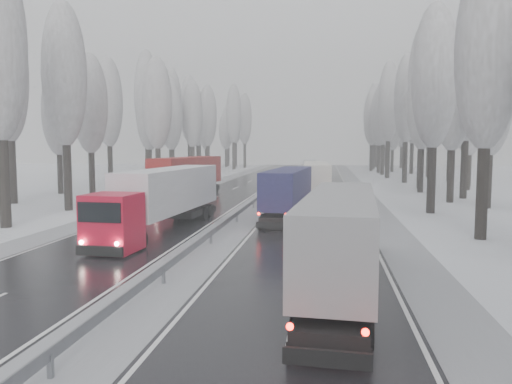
% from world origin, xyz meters
% --- Properties ---
extents(ground, '(260.00, 260.00, 0.00)m').
position_xyz_m(ground, '(0.00, 0.00, 0.00)').
color(ground, white).
rests_on(ground, ground).
extents(carriageway_right, '(7.50, 200.00, 0.03)m').
position_xyz_m(carriageway_right, '(5.25, 30.00, 0.01)').
color(carriageway_right, black).
rests_on(carriageway_right, ground).
extents(carriageway_left, '(7.50, 200.00, 0.03)m').
position_xyz_m(carriageway_left, '(-5.25, 30.00, 0.01)').
color(carriageway_left, black).
rests_on(carriageway_left, ground).
extents(median_slush, '(3.00, 200.00, 0.04)m').
position_xyz_m(median_slush, '(0.00, 30.00, 0.02)').
color(median_slush, '#999BA1').
rests_on(median_slush, ground).
extents(shoulder_right, '(2.40, 200.00, 0.04)m').
position_xyz_m(shoulder_right, '(10.20, 30.00, 0.02)').
color(shoulder_right, '#999BA1').
rests_on(shoulder_right, ground).
extents(shoulder_left, '(2.40, 200.00, 0.04)m').
position_xyz_m(shoulder_left, '(-10.20, 30.00, 0.02)').
color(shoulder_left, '#999BA1').
rests_on(shoulder_left, ground).
extents(median_guardrail, '(0.12, 200.00, 0.76)m').
position_xyz_m(median_guardrail, '(0.00, 29.99, 0.60)').
color(median_guardrail, slate).
rests_on(median_guardrail, ground).
extents(tree_16, '(3.60, 3.60, 16.53)m').
position_xyz_m(tree_16, '(15.04, 15.67, 10.67)').
color(tree_16, black).
rests_on(tree_16, ground).
extents(tree_18, '(3.60, 3.60, 16.58)m').
position_xyz_m(tree_18, '(14.51, 27.03, 10.70)').
color(tree_18, black).
rests_on(tree_18, ground).
extents(tree_19, '(3.60, 3.60, 14.57)m').
position_xyz_m(tree_19, '(20.02, 31.03, 9.42)').
color(tree_19, black).
rests_on(tree_19, ground).
extents(tree_20, '(3.60, 3.60, 15.71)m').
position_xyz_m(tree_20, '(17.90, 35.17, 10.14)').
color(tree_20, black).
rests_on(tree_20, ground).
extents(tree_21, '(3.60, 3.60, 18.62)m').
position_xyz_m(tree_21, '(20.12, 39.17, 12.00)').
color(tree_21, black).
rests_on(tree_21, ground).
extents(tree_22, '(3.60, 3.60, 15.86)m').
position_xyz_m(tree_22, '(17.02, 45.60, 10.24)').
color(tree_22, black).
rests_on(tree_22, ground).
extents(tree_23, '(3.60, 3.60, 13.55)m').
position_xyz_m(tree_23, '(23.31, 49.60, 8.77)').
color(tree_23, black).
rests_on(tree_23, ground).
extents(tree_24, '(3.60, 3.60, 20.49)m').
position_xyz_m(tree_24, '(17.90, 51.02, 13.19)').
color(tree_24, black).
rests_on(tree_24, ground).
extents(tree_25, '(3.60, 3.60, 19.44)m').
position_xyz_m(tree_25, '(24.81, 55.02, 12.52)').
color(tree_25, black).
rests_on(tree_25, ground).
extents(tree_26, '(3.60, 3.60, 18.78)m').
position_xyz_m(tree_26, '(17.56, 61.27, 12.10)').
color(tree_26, black).
rests_on(tree_26, ground).
extents(tree_27, '(3.60, 3.60, 17.62)m').
position_xyz_m(tree_27, '(24.72, 65.27, 11.36)').
color(tree_27, black).
rests_on(tree_27, ground).
extents(tree_28, '(3.60, 3.60, 19.62)m').
position_xyz_m(tree_28, '(16.34, 71.95, 12.64)').
color(tree_28, black).
rests_on(tree_28, ground).
extents(tree_29, '(3.60, 3.60, 18.11)m').
position_xyz_m(tree_29, '(23.71, 75.95, 11.67)').
color(tree_29, black).
rests_on(tree_29, ground).
extents(tree_30, '(3.60, 3.60, 17.86)m').
position_xyz_m(tree_30, '(16.56, 81.70, 11.52)').
color(tree_30, black).
rests_on(tree_30, ground).
extents(tree_31, '(3.60, 3.60, 18.58)m').
position_xyz_m(tree_31, '(22.48, 85.70, 11.97)').
color(tree_31, black).
rests_on(tree_31, ground).
extents(tree_32, '(3.60, 3.60, 17.33)m').
position_xyz_m(tree_32, '(16.63, 89.21, 11.18)').
color(tree_32, black).
rests_on(tree_32, ground).
extents(tree_33, '(3.60, 3.60, 14.33)m').
position_xyz_m(tree_33, '(19.77, 93.21, 9.26)').
color(tree_33, black).
rests_on(tree_33, ground).
extents(tree_34, '(3.60, 3.60, 17.63)m').
position_xyz_m(tree_34, '(15.73, 96.32, 11.37)').
color(tree_34, black).
rests_on(tree_34, ground).
extents(tree_35, '(3.60, 3.60, 18.25)m').
position_xyz_m(tree_35, '(24.94, 100.32, 11.77)').
color(tree_35, black).
rests_on(tree_35, ground).
extents(tree_36, '(3.60, 3.60, 20.23)m').
position_xyz_m(tree_36, '(17.04, 106.16, 13.02)').
color(tree_36, black).
rests_on(tree_36, ground).
extents(tree_37, '(3.60, 3.60, 16.37)m').
position_xyz_m(tree_37, '(24.02, 110.16, 10.56)').
color(tree_37, black).
rests_on(tree_37, ground).
extents(tree_38, '(3.60, 3.60, 17.97)m').
position_xyz_m(tree_38, '(18.73, 116.73, 11.59)').
color(tree_38, black).
rests_on(tree_38, ground).
extents(tree_39, '(3.60, 3.60, 16.19)m').
position_xyz_m(tree_39, '(21.55, 120.73, 10.45)').
color(tree_39, black).
rests_on(tree_39, ground).
extents(tree_58, '(3.60, 3.60, 17.21)m').
position_xyz_m(tree_58, '(-15.13, 24.57, 11.10)').
color(tree_58, black).
rests_on(tree_58, ground).
extents(tree_59, '(3.60, 3.60, 18.41)m').
position_xyz_m(tree_59, '(-22.80, 28.57, 11.87)').
color(tree_59, black).
rests_on(tree_59, ground).
extents(tree_60, '(3.60, 3.60, 14.84)m').
position_xyz_m(tree_60, '(-17.75, 34.20, 9.59)').
color(tree_60, black).
rests_on(tree_60, ground).
extents(tree_61, '(3.60, 3.60, 13.95)m').
position_xyz_m(tree_61, '(-23.52, 38.20, 9.02)').
color(tree_61, black).
rests_on(tree_61, ground).
extents(tree_62, '(3.60, 3.60, 16.04)m').
position_xyz_m(tree_62, '(-13.94, 43.73, 10.36)').
color(tree_62, black).
rests_on(tree_62, ground).
extents(tree_63, '(3.60, 3.60, 16.88)m').
position_xyz_m(tree_63, '(-21.85, 47.73, 10.89)').
color(tree_63, black).
rests_on(tree_63, ground).
extents(tree_64, '(3.60, 3.60, 15.42)m').
position_xyz_m(tree_64, '(-18.26, 52.71, 9.96)').
color(tree_64, black).
rests_on(tree_64, ground).
extents(tree_65, '(3.60, 3.60, 19.48)m').
position_xyz_m(tree_65, '(-20.05, 56.71, 12.55)').
color(tree_65, black).
rests_on(tree_65, ground).
extents(tree_66, '(3.60, 3.60, 15.23)m').
position_xyz_m(tree_66, '(-18.16, 62.35, 9.84)').
color(tree_66, black).
rests_on(tree_66, ground).
extents(tree_67, '(3.60, 3.60, 17.09)m').
position_xyz_m(tree_67, '(-19.54, 66.35, 11.03)').
color(tree_67, black).
rests_on(tree_67, ground).
extents(tree_68, '(3.60, 3.60, 16.65)m').
position_xyz_m(tree_68, '(-16.58, 69.11, 10.75)').
color(tree_68, black).
rests_on(tree_68, ground).
extents(tree_69, '(3.60, 3.60, 19.35)m').
position_xyz_m(tree_69, '(-21.42, 73.11, 12.46)').
color(tree_69, black).
rests_on(tree_69, ground).
extents(tree_70, '(3.60, 3.60, 17.09)m').
position_xyz_m(tree_70, '(-16.33, 79.19, 11.03)').
color(tree_70, black).
rests_on(tree_70, ground).
extents(tree_71, '(3.60, 3.60, 19.61)m').
position_xyz_m(tree_71, '(-21.09, 83.19, 12.63)').
color(tree_71, black).
rests_on(tree_71, ground).
extents(tree_72, '(3.60, 3.60, 15.11)m').
position_xyz_m(tree_72, '(-18.93, 88.54, 9.76)').
color(tree_72, black).
rests_on(tree_72, ground).
extents(tree_73, '(3.60, 3.60, 17.22)m').
position_xyz_m(tree_73, '(-21.82, 92.54, 11.11)').
color(tree_73, black).
rests_on(tree_73, ground).
extents(tree_74, '(3.60, 3.60, 19.68)m').
position_xyz_m(tree_74, '(-15.07, 99.33, 12.67)').
color(tree_74, black).
rests_on(tree_74, ground).
extents(tree_75, '(3.60, 3.60, 18.60)m').
position_xyz_m(tree_75, '(-24.20, 103.33, 11.99)').
color(tree_75, black).
rests_on(tree_75, ground).
extents(tree_76, '(3.60, 3.60, 18.55)m').
position_xyz_m(tree_76, '(-14.05, 108.72, 11.95)').
color(tree_76, black).
rests_on(tree_76, ground).
extents(tree_77, '(3.60, 3.60, 14.32)m').
position_xyz_m(tree_77, '(-19.66, 112.72, 9.26)').
color(tree_77, black).
rests_on(tree_77, ground).
extents(tree_78, '(3.60, 3.60, 19.55)m').
position_xyz_m(tree_78, '(-17.56, 115.31, 12.59)').
color(tree_78, black).
rests_on(tree_78, ground).
extents(tree_79, '(3.60, 3.60, 17.07)m').
position_xyz_m(tree_79, '(-20.33, 119.31, 11.01)').
color(tree_79, black).
rests_on(tree_79, ground).
extents(truck_grey_tarp, '(3.22, 14.40, 3.67)m').
position_xyz_m(truck_grey_tarp, '(6.79, 4.56, 2.14)').
color(truck_grey_tarp, '#57575D').
rests_on(truck_grey_tarp, ground).
extents(truck_blue_box, '(3.22, 14.35, 3.65)m').
position_xyz_m(truck_blue_box, '(3.49, 23.55, 2.13)').
color(truck_blue_box, navy).
rests_on(truck_blue_box, ground).
extents(truck_cream_box, '(2.95, 14.65, 3.74)m').
position_xyz_m(truck_cream_box, '(5.18, 35.10, 2.18)').
color(truck_cream_box, '#B3AF9F').
rests_on(truck_cream_box, ground).
extents(box_truck_distant, '(2.31, 7.37, 2.74)m').
position_xyz_m(box_truck_distant, '(3.01, 82.97, 1.40)').
color(box_truck_distant, '#B8BBBF').
rests_on(box_truck_distant, ground).
extents(truck_red_white, '(3.38, 15.39, 3.92)m').
position_xyz_m(truck_red_white, '(-3.81, 15.62, 2.29)').
color(truck_red_white, red).
rests_on(truck_red_white, ground).
extents(truck_red_red, '(4.62, 16.56, 4.21)m').
position_xyz_m(truck_red_red, '(-8.19, 34.72, 2.46)').
color(truck_red_red, red).
rests_on(truck_red_red, ground).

